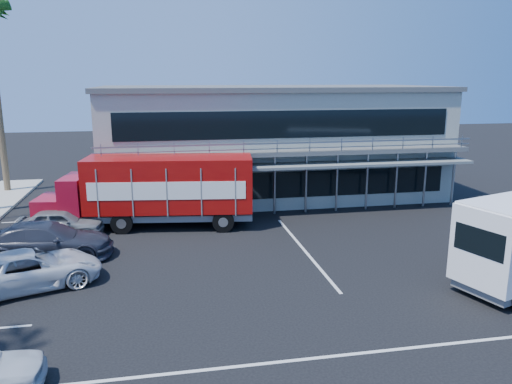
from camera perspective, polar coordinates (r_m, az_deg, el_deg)
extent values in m
plane|color=black|center=(20.42, 2.40, -9.72)|extent=(120.00, 120.00, 0.00)
cube|color=#969B8E|center=(34.41, 1.63, 5.67)|extent=(22.00, 10.00, 7.00)
cube|color=#515454|center=(34.14, 1.67, 11.76)|extent=(22.40, 10.40, 0.30)
cube|color=#515454|center=(29.00, 4.01, 4.47)|extent=(22.00, 1.20, 0.25)
cube|color=gray|center=(28.41, 4.31, 5.31)|extent=(22.00, 0.08, 0.90)
cube|color=slate|center=(28.83, 4.14, 3.01)|extent=(22.00, 1.80, 0.15)
cube|color=black|center=(29.91, 3.67, 0.84)|extent=(20.00, 0.06, 1.60)
cube|color=black|center=(29.37, 3.77, 7.73)|extent=(20.00, 0.06, 1.60)
cube|color=maroon|center=(28.55, -22.14, -1.76)|extent=(1.83, 2.62, 1.30)
cube|color=maroon|center=(28.05, -19.94, -0.57)|extent=(1.44, 2.83, 2.28)
cube|color=black|center=(27.91, -20.04, 0.73)|extent=(0.36, 2.29, 0.76)
cube|color=#990D09|center=(26.87, -9.82, 1.00)|extent=(8.96, 3.85, 2.82)
cube|color=slate|center=(27.26, -9.69, -2.46)|extent=(8.90, 3.45, 0.33)
cube|color=white|center=(25.57, -10.16, 0.13)|extent=(7.91, 1.10, 0.92)
cube|color=white|center=(28.22, -9.50, 1.36)|extent=(7.91, 1.10, 0.92)
cylinder|color=black|center=(27.49, -22.19, -3.43)|extent=(1.15, 0.43, 1.13)
cylinder|color=black|center=(29.67, -20.73, -2.14)|extent=(1.15, 0.43, 1.13)
cylinder|color=black|center=(26.56, -15.09, -3.46)|extent=(1.15, 0.43, 1.13)
cylinder|color=black|center=(28.81, -14.13, -2.13)|extent=(1.15, 0.43, 1.13)
cylinder|color=black|center=(25.97, -3.77, -3.40)|extent=(1.15, 0.43, 1.13)
cylinder|color=black|center=(28.27, -3.72, -2.04)|extent=(1.15, 0.43, 1.13)
cube|color=black|center=(19.05, 24.15, -5.21)|extent=(0.68, 1.93, 0.97)
cylinder|color=black|center=(21.01, 23.00, -8.68)|extent=(1.02, 0.57, 0.98)
imported|color=silver|center=(21.05, -24.49, -8.06)|extent=(5.81, 4.11, 1.47)
imported|color=#2D303C|center=(23.97, -22.77, -5.18)|extent=(5.71, 2.45, 1.64)
imported|color=gray|center=(27.01, -21.41, -3.31)|extent=(4.31, 1.99, 1.43)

